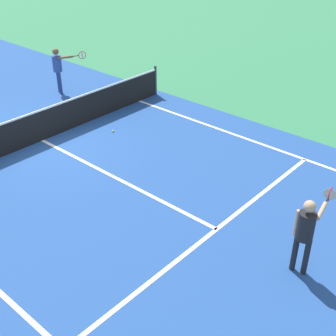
% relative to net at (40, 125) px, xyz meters
% --- Properties ---
extents(ground_plane, '(60.00, 60.00, 0.00)m').
position_rel_net_xyz_m(ground_plane, '(0.00, 0.00, -0.49)').
color(ground_plane, '#337F51').
extents(court_surface_inbounds, '(10.62, 24.40, 0.00)m').
position_rel_net_xyz_m(court_surface_inbounds, '(0.00, 0.00, -0.49)').
color(court_surface_inbounds, '#234C93').
rests_on(court_surface_inbounds, ground_plane).
extents(line_sideline_left, '(0.10, 11.89, 0.01)m').
position_rel_net_xyz_m(line_sideline_left, '(-4.11, -5.95, -0.49)').
color(line_sideline_left, white).
rests_on(line_sideline_left, ground_plane).
extents(line_sideline_right, '(0.10, 11.89, 0.01)m').
position_rel_net_xyz_m(line_sideline_right, '(4.11, -5.95, -0.49)').
color(line_sideline_right, white).
rests_on(line_sideline_right, ground_plane).
extents(line_service_near, '(8.22, 0.10, 0.01)m').
position_rel_net_xyz_m(line_service_near, '(0.00, -6.40, -0.49)').
color(line_service_near, white).
rests_on(line_service_near, ground_plane).
extents(line_center_service, '(0.10, 6.40, 0.01)m').
position_rel_net_xyz_m(line_center_service, '(0.00, -3.20, -0.49)').
color(line_center_service, white).
rests_on(line_center_service, ground_plane).
extents(net, '(10.03, 0.09, 1.07)m').
position_rel_net_xyz_m(net, '(0.00, 0.00, 0.00)').
color(net, '#33383D').
rests_on(net, ground_plane).
extents(player_near, '(1.21, 0.41, 1.63)m').
position_rel_net_xyz_m(player_near, '(0.02, -8.32, 0.52)').
color(player_near, black).
rests_on(player_near, ground_plane).
extents(player_far, '(1.07, 0.82, 1.65)m').
position_rel_net_xyz_m(player_far, '(2.78, 2.75, 0.54)').
color(player_far, navy).
rests_on(player_far, ground_plane).
extents(tennis_ball_near_net, '(0.07, 0.07, 0.07)m').
position_rel_net_xyz_m(tennis_ball_near_net, '(1.78, -1.16, -0.46)').
color(tennis_ball_near_net, '#CCE033').
rests_on(tennis_ball_near_net, ground_plane).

